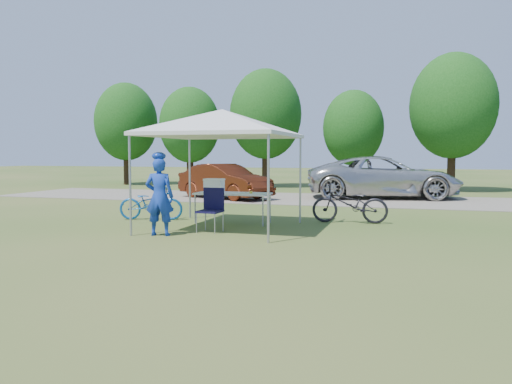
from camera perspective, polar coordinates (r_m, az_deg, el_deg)
ground at (r=11.56m, az=-3.81°, el=-4.19°), size 100.00×100.00×0.00m
gravel_strip at (r=19.20m, az=4.62°, el=-0.75°), size 24.00×5.00×0.02m
canopy at (r=11.47m, az=-3.88°, el=9.03°), size 4.53×4.53×3.00m
treeline at (r=25.18m, az=6.94°, el=8.47°), size 24.89×4.28×6.30m
folding_table at (r=12.36m, az=-2.67°, el=-0.29°), size 1.84×0.77×0.76m
folding_chair at (r=11.09m, az=-5.08°, el=-1.58°), size 0.52×0.54×0.97m
cooler at (r=12.52m, az=-4.81°, el=0.76°), size 0.48×0.32×0.34m
ice_cream_cup at (r=12.15m, az=-0.58°, el=-0.03°), size 0.07×0.07×0.06m
cyclist at (r=10.66m, az=-10.98°, el=-0.54°), size 0.66×0.50×1.64m
bike_blue at (r=13.30m, az=-11.91°, el=-1.25°), size 1.76×0.96×0.87m
bike_dark at (r=12.60m, az=10.67°, el=-1.30°), size 1.90×0.78×0.98m
minivan at (r=19.89m, az=14.32°, el=1.67°), size 6.24×3.82×1.62m
sedan at (r=19.15m, az=-3.59°, el=1.25°), size 4.21×3.01×1.32m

